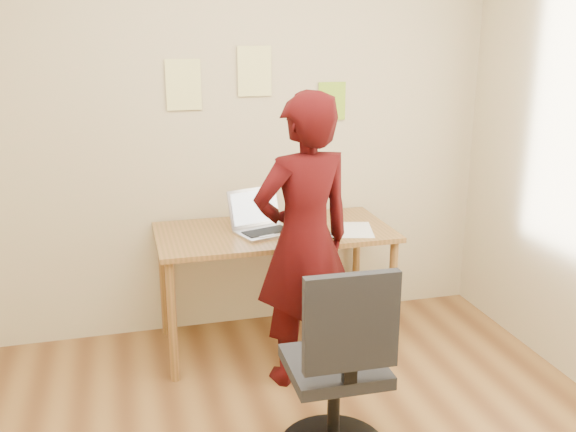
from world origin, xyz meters
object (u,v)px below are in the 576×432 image
object	(u,v)px
desk	(274,244)
person	(304,242)
phone	(329,236)
laptop	(262,223)
office_chair	(339,379)

from	to	relation	value
desk	person	size ratio (longest dim) A/B	0.87
person	phone	bearing A→B (deg)	-146.54
person	laptop	bearing A→B (deg)	-85.51
phone	office_chair	size ratio (longest dim) A/B	0.11
laptop	phone	size ratio (longest dim) A/B	3.70
desk	person	world-z (taller)	person
desk	phone	size ratio (longest dim) A/B	12.71
office_chair	person	bearing A→B (deg)	86.69
laptop	office_chair	size ratio (longest dim) A/B	0.42
desk	laptop	size ratio (longest dim) A/B	3.44
laptop	office_chair	world-z (taller)	laptop
phone	office_chair	distance (m)	1.07
desk	laptop	xyz separation A→B (m)	(-0.08, -0.01, 0.14)
phone	office_chair	xyz separation A→B (m)	(-0.28, -0.98, -0.33)
laptop	person	bearing A→B (deg)	-90.63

